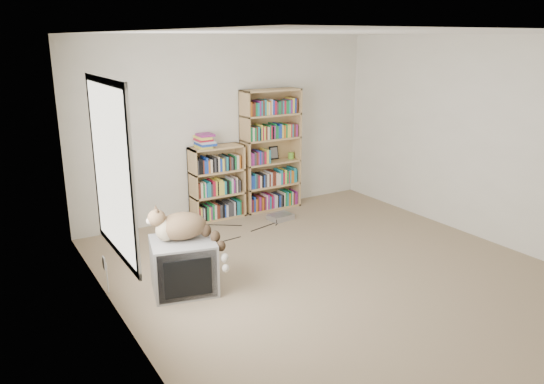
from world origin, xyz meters
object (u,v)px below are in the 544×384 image
cat (188,230)px  bookcase_short (217,185)px  crt_tv (184,265)px  dvd_player (281,217)px  bookcase_tall (270,153)px

cat → bookcase_short: size_ratio=0.69×
bookcase_short → cat: bearing=-122.5°
cat → crt_tv: bearing=172.7°
crt_tv → dvd_player: (1.98, 1.33, -0.23)m
crt_tv → bookcase_tall: (2.13, 1.87, 0.57)m
bookcase_tall → dvd_player: (-0.16, -0.54, -0.80)m
bookcase_short → bookcase_tall: bearing=0.0°
bookcase_short → dvd_player: size_ratio=3.13×
bookcase_short → dvd_player: 1.00m
cat → bookcase_tall: bookcase_tall is taller
dvd_player → bookcase_short: bearing=135.2°
crt_tv → bookcase_short: size_ratio=0.71×
crt_tv → bookcase_short: 2.26m
cat → dvd_player: bearing=45.7°
bookcase_tall → crt_tv: bearing=-138.7°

